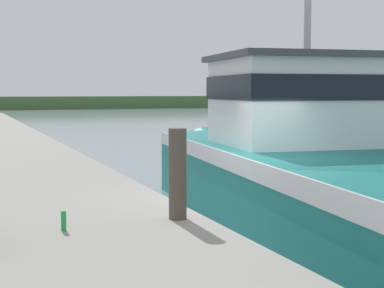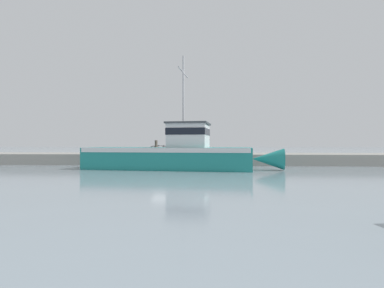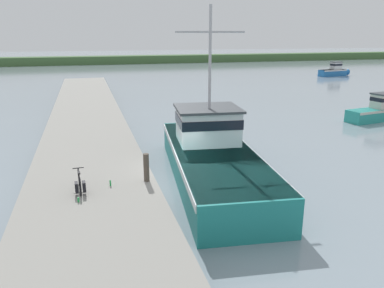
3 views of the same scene
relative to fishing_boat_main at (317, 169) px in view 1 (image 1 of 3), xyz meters
name	(u,v)px [view 1 (image 1 of 3)]	position (x,y,z in m)	size (l,w,h in m)	color
ground_plane	(251,251)	(-1.82, -0.86, -1.17)	(320.00, 320.00, 0.00)	#84939E
far_shoreline	(190,102)	(28.18, 79.15, -0.23)	(180.00, 5.00, 1.87)	#426638
fishing_boat_main	(317,169)	(0.00, 0.00, 0.00)	(5.09, 14.34, 8.24)	teal
mooring_post	(178,174)	(-3.57, -2.13, 0.37)	(0.24, 0.24, 1.20)	#51473D
water_bottle_on_curb	(64,221)	(-5.09, -2.25, -0.11)	(0.06, 0.06, 0.24)	green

